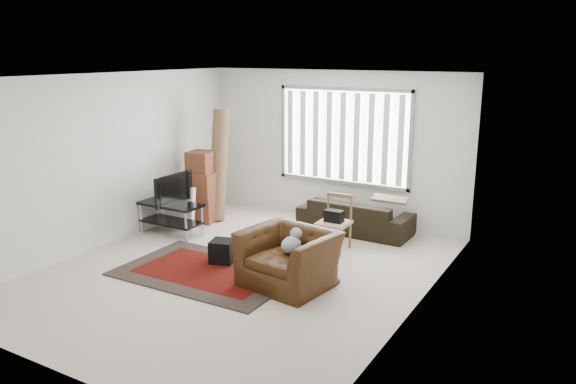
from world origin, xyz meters
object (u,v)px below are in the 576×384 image
sofa (355,211)px  moving_boxes (202,189)px  tv_stand (171,212)px  armchair (289,255)px  side_chair (334,220)px

sofa → moving_boxes: bearing=17.6°
tv_stand → sofa: (2.64, 1.67, -0.02)m
moving_boxes → armchair: (2.81, -1.73, -0.17)m
moving_boxes → side_chair: bearing=-3.8°
tv_stand → sofa: sofa is taller
moving_boxes → sofa: 2.79m
moving_boxes → side_chair: size_ratio=1.49×
side_chair → armchair: size_ratio=0.68×
side_chair → armchair: (0.08, -1.55, -0.05)m
tv_stand → moving_boxes: (-0.03, 0.88, 0.20)m
side_chair → armchair: bearing=-88.0°
moving_boxes → side_chair: moving_boxes is taller
moving_boxes → side_chair: 2.74m
sofa → side_chair: bearing=95.2°
armchair → side_chair: bearing=101.1°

